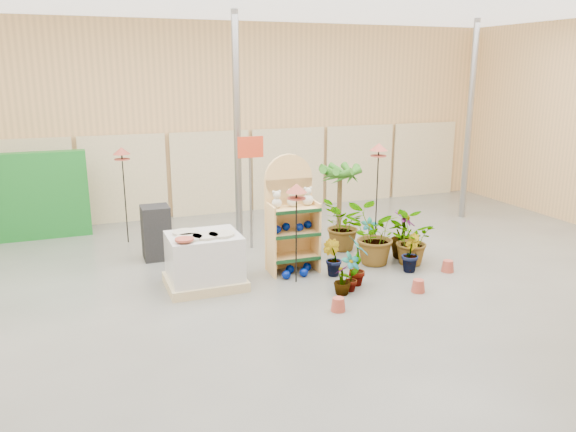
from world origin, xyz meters
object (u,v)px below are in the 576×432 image
Objects in this scene: pallet_stack at (204,261)px; bird_table_front at (296,191)px; potted_plant_2 at (373,236)px; display_shelf at (290,218)px.

bird_table_front is (1.45, -0.35, 1.10)m from pallet_stack.
potted_plant_2 is at bearing 11.27° from bird_table_front.
pallet_stack is 1.14× the size of potted_plant_2.
potted_plant_2 reaches higher than pallet_stack.
potted_plant_2 is (1.60, 0.32, -1.00)m from bird_table_front.
pallet_stack is at bearing 166.39° from bird_table_front.
display_shelf is 1.88× the size of potted_plant_2.
bird_table_front reaches higher than potted_plant_2.
pallet_stack is 3.06m from potted_plant_2.
bird_table_front is at bearing -168.73° from potted_plant_2.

